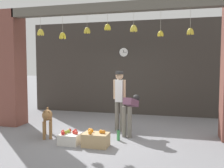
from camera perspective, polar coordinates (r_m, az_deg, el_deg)
ground_plane at (r=6.56m, az=-0.94°, el=-11.42°), size 60.00×60.00×0.00m
shop_back_wall at (r=9.04m, az=3.88°, el=3.68°), size 7.45×0.12×3.35m
shop_pillar_left at (r=7.97m, az=-22.17°, el=3.26°), size 0.70×0.60×3.35m
storefront_awning at (r=6.58m, az=-0.82°, el=16.56°), size 5.55×0.28×0.89m
dog at (r=6.41m, az=-14.57°, el=-7.30°), size 0.54×0.85×0.73m
shopkeeper at (r=6.71m, az=1.72°, el=-2.79°), size 0.34×0.27×1.62m
worker_stooping at (r=6.35m, az=4.18°, el=-5.85°), size 0.35×0.76×1.00m
fruit_crate_oranges at (r=5.61m, az=-3.74°, el=-12.52°), size 0.56×0.37×0.37m
fruit_crate_apples at (r=5.85m, az=-9.57°, el=-12.08°), size 0.45×0.41×0.31m
water_bottle at (r=6.03m, az=1.46°, el=-11.62°), size 0.07×0.07×0.27m
wall_clock at (r=9.01m, az=2.69°, el=7.25°), size 0.33×0.03×0.33m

